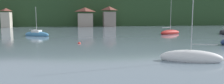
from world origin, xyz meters
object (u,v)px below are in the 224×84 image
shore_building_central (85,17)px  sailboat_far_3 (170,33)px  mooring_buoy_near (79,44)px  sailboat_far_7 (37,34)px  shore_building_westcentral (6,18)px  shore_building_eastcentral (109,17)px  sailboat_far_4 (224,33)px  sailboat_mid_1 (191,58)px

shore_building_central → sailboat_far_3: size_ratio=0.97×
sailboat_far_3 → mooring_buoy_near: (-22.21, -15.08, -0.33)m
sailboat_far_7 → mooring_buoy_near: size_ratio=13.39×
shore_building_westcentral → mooring_buoy_near: shore_building_westcentral is taller
shore_building_eastcentral → sailboat_far_7: shore_building_eastcentral is taller
shore_building_eastcentral → mooring_buoy_near: shore_building_eastcentral is taller
sailboat_far_4 → sailboat_far_7: 44.08m
sailboat_mid_1 → sailboat_far_7: size_ratio=1.25×
sailboat_far_4 → sailboat_mid_1: bearing=-13.5°
sailboat_mid_1 → sailboat_far_4: 37.36m
shore_building_eastcentral → sailboat_mid_1: size_ratio=1.05×
shore_building_eastcentral → sailboat_far_7: (-22.83, -42.65, -3.90)m
shore_building_westcentral → sailboat_far_7: size_ratio=1.15×
sailboat_mid_1 → sailboat_far_7: 35.41m
sailboat_mid_1 → shore_building_westcentral: bearing=-39.1°
sailboat_far_7 → mooring_buoy_near: bearing=-29.2°
shore_building_westcentral → sailboat_far_4: 77.02m
sailboat_far_3 → sailboat_far_7: 31.17m
shore_building_westcentral → mooring_buoy_near: size_ratio=15.42×
sailboat_far_3 → sailboat_mid_1: bearing=-139.1°
shore_building_westcentral → sailboat_far_3: bearing=-39.9°
shore_building_central → shore_building_eastcentral: 10.45m
sailboat_mid_1 → sailboat_far_3: 32.39m
sailboat_mid_1 → sailboat_far_7: (-18.95, 29.91, 0.04)m
shore_building_westcentral → mooring_buoy_near: 63.58m
shore_building_central → sailboat_far_7: 44.70m
shore_building_central → sailboat_far_7: (-12.39, -42.79, -3.64)m
shore_building_westcentral → sailboat_far_3: sailboat_far_3 is taller
shore_building_westcentral → shore_building_eastcentral: bearing=0.9°
shore_building_eastcentral → sailboat_far_4: shore_building_eastcentral is taller
shore_building_central → shore_building_eastcentral: shore_building_eastcentral is taller
sailboat_mid_1 → sailboat_far_4: (25.07, 27.69, -0.00)m
sailboat_mid_1 → sailboat_far_3: (12.22, 29.99, -0.01)m
mooring_buoy_near → shore_building_central: bearing=86.6°
sailboat_mid_1 → sailboat_far_4: bearing=-109.0°
shore_building_central → mooring_buoy_near: 58.03m
shore_building_westcentral → sailboat_far_3: size_ratio=0.90×
mooring_buoy_near → shore_building_eastcentral: bearing=76.5°
sailboat_far_4 → shore_building_westcentral: bearing=-96.5°
shore_building_eastcentral → mooring_buoy_near: size_ratio=17.67×
shore_building_eastcentral → sailboat_far_3: shore_building_eastcentral is taller
sailboat_mid_1 → sailboat_far_3: sailboat_far_3 is taller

